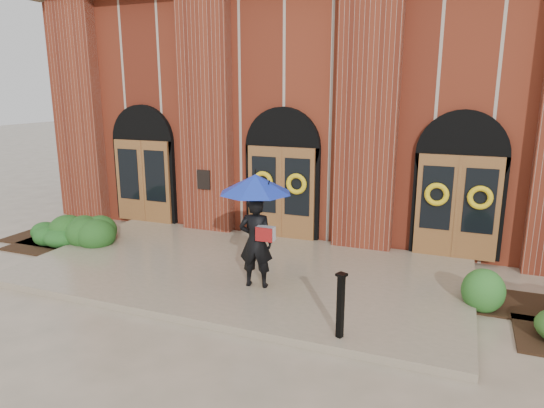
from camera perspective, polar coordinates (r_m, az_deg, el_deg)
The scene contains 7 objects.
ground at distance 11.20m, azimuth -3.89°, elevation -8.43°, with size 90.00×90.00×0.00m, color tan.
landing at distance 11.30m, azimuth -3.57°, elevation -7.81°, with size 10.00×5.30×0.15m, color gray.
church_building at distance 18.72m, azimuth 7.75°, elevation 11.30°, with size 16.20×12.53×7.00m.
man_with_umbrella at distance 9.75m, azimuth -1.92°, elevation -0.59°, with size 1.70×1.70×2.36m.
metal_post at distance 8.15m, azimuth 8.07°, elevation -11.59°, with size 0.20×0.20×1.12m.
hedge_wall_left at distance 14.74m, azimuth -23.74°, elevation -2.61°, with size 2.96×1.18×0.76m, color #1E4918.
hedge_front_left at distance 14.57m, azimuth -25.55°, elevation -3.49°, with size 1.43×1.23×0.51m, color #1C4D1A.
Camera 1 is at (4.51, -9.37, 4.18)m, focal length 32.00 mm.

